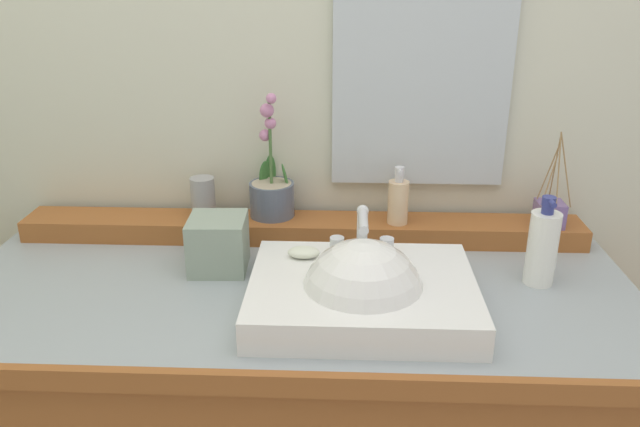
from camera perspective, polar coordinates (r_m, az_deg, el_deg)
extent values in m
cube|color=beige|center=(1.70, -1.39, 14.76)|extent=(3.44, 0.20, 2.61)
cube|color=#949FA3|center=(1.43, -2.38, -7.11)|extent=(1.52, 0.66, 0.04)
cube|color=#995627|center=(1.15, -3.78, -15.13)|extent=(1.52, 0.02, 0.04)
cube|color=#995627|center=(1.64, -1.67, -1.36)|extent=(1.44, 0.12, 0.05)
cube|color=white|center=(1.31, 3.84, -7.30)|extent=(0.46, 0.36, 0.07)
sphere|color=white|center=(1.30, 3.85, -7.83)|extent=(0.25, 0.25, 0.25)
cylinder|color=silver|center=(1.39, 3.83, -1.68)|extent=(0.02, 0.02, 0.10)
cylinder|color=silver|center=(1.32, 3.93, -0.65)|extent=(0.02, 0.11, 0.02)
sphere|color=silver|center=(1.37, 3.88, 0.23)|extent=(0.03, 0.03, 0.03)
cylinder|color=silver|center=(1.40, 1.54, -2.85)|extent=(0.03, 0.03, 0.04)
cylinder|color=silver|center=(1.40, 6.04, -2.91)|extent=(0.03, 0.03, 0.04)
ellipsoid|color=silver|center=(1.38, -1.47, -3.49)|extent=(0.07, 0.04, 0.02)
cylinder|color=slate|center=(1.64, -4.36, 1.29)|extent=(0.12, 0.12, 0.09)
cylinder|color=tan|center=(1.63, -4.40, 2.56)|extent=(0.10, 0.10, 0.01)
cylinder|color=#476B38|center=(1.59, -4.52, 6.55)|extent=(0.01, 0.01, 0.22)
ellipsoid|color=#387033|center=(1.62, -3.16, 3.35)|extent=(0.03, 0.03, 0.07)
ellipsoid|color=#387033|center=(1.65, -5.09, 3.59)|extent=(0.04, 0.04, 0.08)
ellipsoid|color=#387033|center=(1.67, -4.49, 3.80)|extent=(0.03, 0.03, 0.10)
sphere|color=#C27BA6|center=(1.60, -4.98, 7.06)|extent=(0.03, 0.03, 0.03)
sphere|color=#C27BA6|center=(1.58, -4.51, 8.14)|extent=(0.03, 0.03, 0.03)
sphere|color=#C27BA6|center=(1.57, -4.82, 9.27)|extent=(0.04, 0.04, 0.04)
sphere|color=#C27BA6|center=(1.55, -4.43, 10.33)|extent=(0.03, 0.03, 0.03)
cylinder|color=beige|center=(1.60, 7.07, 1.00)|extent=(0.05, 0.05, 0.11)
cylinder|color=silver|center=(1.57, 7.18, 3.18)|extent=(0.02, 0.02, 0.02)
cylinder|color=silver|center=(1.57, 7.21, 3.84)|extent=(0.02, 0.02, 0.02)
cylinder|color=silver|center=(1.55, 7.25, 3.82)|extent=(0.01, 0.03, 0.01)
cylinder|color=#959595|center=(1.66, -10.52, 1.47)|extent=(0.06, 0.06, 0.10)
cube|color=slate|center=(1.68, 20.02, -0.03)|extent=(0.07, 0.07, 0.06)
cylinder|color=#9E7A4C|center=(1.65, 21.34, 3.66)|extent=(0.05, 0.01, 0.19)
cylinder|color=#9E7A4C|center=(1.67, 20.43, 3.79)|extent=(0.01, 0.05, 0.18)
cylinder|color=#9E7A4C|center=(1.65, 19.84, 3.30)|extent=(0.03, 0.02, 0.16)
cylinder|color=#9E7A4C|center=(1.63, 19.99, 2.67)|extent=(0.04, 0.03, 0.14)
cylinder|color=#9E7A4C|center=(1.63, 20.75, 3.52)|extent=(0.01, 0.04, 0.19)
cylinder|color=white|center=(1.47, 19.43, -3.01)|extent=(0.07, 0.07, 0.17)
cylinder|color=navy|center=(1.44, 19.89, 0.34)|extent=(0.03, 0.03, 0.02)
cylinder|color=navy|center=(1.43, 19.99, 1.05)|extent=(0.03, 0.03, 0.02)
cylinder|color=navy|center=(1.42, 20.21, 0.94)|extent=(0.01, 0.04, 0.01)
cube|color=gray|center=(1.48, -9.18, -2.70)|extent=(0.14, 0.14, 0.13)
cube|color=silver|center=(1.61, 9.16, 11.79)|extent=(0.44, 0.02, 0.53)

